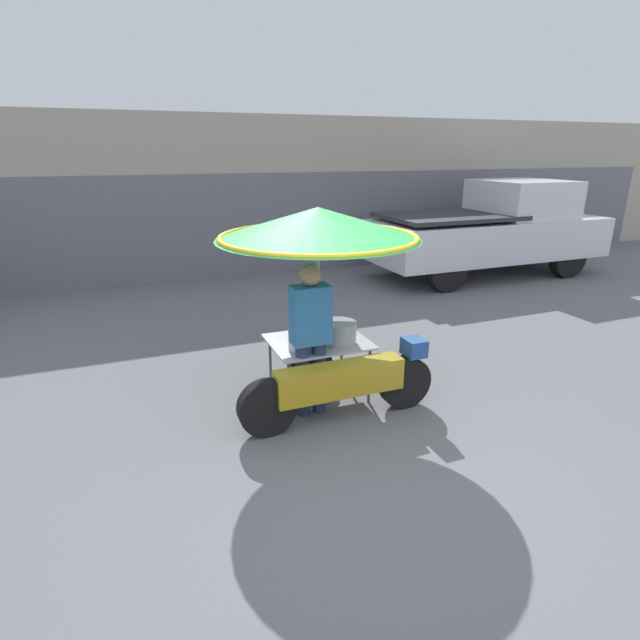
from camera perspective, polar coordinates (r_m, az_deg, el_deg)
The scene contains 5 objects.
ground_plane at distance 4.64m, azimuth 4.35°, elevation -15.05°, with size 36.00×36.00×0.00m, color slate.
shopfront_building at distance 11.58m, azimuth -13.38°, elevation 13.65°, with size 28.00×2.06×3.28m.
vendor_motorcycle_cart at distance 5.02m, azimuth 0.10°, elevation 8.03°, with size 2.06×2.06×2.05m.
vendor_person at distance 4.90m, azimuth -1.07°, elevation -1.52°, with size 0.38×0.22×1.57m.
pickup_truck at distance 11.38m, azimuth 19.11°, elevation 9.69°, with size 5.09×1.88×1.98m.
Camera 1 is at (-1.73, -3.44, 2.58)m, focal length 28.00 mm.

